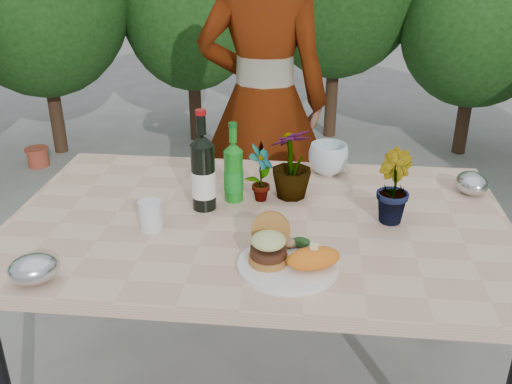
# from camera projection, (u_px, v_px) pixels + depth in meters

# --- Properties ---
(patio_table) EXTENTS (1.60, 1.00, 0.75)m
(patio_table) POSITION_uv_depth(u_px,v_px,m) (259.00, 234.00, 1.86)
(patio_table) COLOR #DBB292
(patio_table) RESTS_ON ground
(shrub_hedge) EXTENTS (6.89, 5.19, 2.33)m
(shrub_hedge) POSITION_uv_depth(u_px,v_px,m) (361.00, 18.00, 3.05)
(shrub_hedge) COLOR #382316
(shrub_hedge) RESTS_ON ground
(dinner_plate) EXTENTS (0.28, 0.28, 0.01)m
(dinner_plate) POSITION_uv_depth(u_px,v_px,m) (288.00, 265.00, 1.57)
(dinner_plate) COLOR white
(dinner_plate) RESTS_ON patio_table
(burger_stack) EXTENTS (0.11, 0.16, 0.11)m
(burger_stack) POSITION_uv_depth(u_px,v_px,m) (269.00, 244.00, 1.57)
(burger_stack) COLOR #B7722D
(burger_stack) RESTS_ON dinner_plate
(sweet_potato) EXTENTS (0.17, 0.12, 0.06)m
(sweet_potato) POSITION_uv_depth(u_px,v_px,m) (313.00, 258.00, 1.52)
(sweet_potato) COLOR orange
(sweet_potato) RESTS_ON dinner_plate
(grilled_veg) EXTENTS (0.08, 0.05, 0.03)m
(grilled_veg) POSITION_uv_depth(u_px,v_px,m) (296.00, 242.00, 1.64)
(grilled_veg) COLOR olive
(grilled_veg) RESTS_ON dinner_plate
(wine_bottle) EXTENTS (0.08, 0.08, 0.34)m
(wine_bottle) POSITION_uv_depth(u_px,v_px,m) (203.00, 173.00, 1.85)
(wine_bottle) COLOR black
(wine_bottle) RESTS_ON patio_table
(sparkling_water) EXTENTS (0.07, 0.07, 0.28)m
(sparkling_water) POSITION_uv_depth(u_px,v_px,m) (234.00, 173.00, 1.92)
(sparkling_water) COLOR #177F1B
(sparkling_water) RESTS_ON patio_table
(plastic_cup) EXTENTS (0.07, 0.07, 0.09)m
(plastic_cup) POSITION_uv_depth(u_px,v_px,m) (151.00, 215.00, 1.75)
(plastic_cup) COLOR silver
(plastic_cup) RESTS_ON patio_table
(seedling_left) EXTENTS (0.11, 0.13, 0.20)m
(seedling_left) POSITION_uv_depth(u_px,v_px,m) (261.00, 174.00, 1.91)
(seedling_left) COLOR #306121
(seedling_left) RESTS_ON patio_table
(seedling_mid) EXTENTS (0.14, 0.15, 0.23)m
(seedling_mid) POSITION_uv_depth(u_px,v_px,m) (392.00, 187.00, 1.78)
(seedling_mid) COLOR #2A591E
(seedling_mid) RESTS_ON patio_table
(seedling_right) EXTENTS (0.19, 0.19, 0.25)m
(seedling_right) POSITION_uv_depth(u_px,v_px,m) (292.00, 163.00, 1.93)
(seedling_right) COLOR #265D20
(seedling_right) RESTS_ON patio_table
(blue_bowl) EXTENTS (0.18, 0.18, 0.12)m
(blue_bowl) POSITION_uv_depth(u_px,v_px,m) (328.00, 159.00, 2.14)
(blue_bowl) COLOR silver
(blue_bowl) RESTS_ON patio_table
(foil_packet_left) EXTENTS (0.17, 0.16, 0.08)m
(foil_packet_left) POSITION_uv_depth(u_px,v_px,m) (34.00, 269.00, 1.49)
(foil_packet_left) COLOR silver
(foil_packet_left) RESTS_ON patio_table
(foil_packet_right) EXTENTS (0.13, 0.15, 0.08)m
(foil_packet_right) POSITION_uv_depth(u_px,v_px,m) (472.00, 183.00, 1.99)
(foil_packet_right) COLOR #B7BABF
(foil_packet_right) RESTS_ON patio_table
(person) EXTENTS (0.62, 0.41, 1.70)m
(person) POSITION_uv_depth(u_px,v_px,m) (263.00, 103.00, 2.68)
(person) COLOR #8D5746
(person) RESTS_ON ground
(terracotta_pot) EXTENTS (0.17, 0.17, 0.14)m
(terracotta_pot) POSITION_uv_depth(u_px,v_px,m) (38.00, 157.00, 4.18)
(terracotta_pot) COLOR #A7412B
(terracotta_pot) RESTS_ON ground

